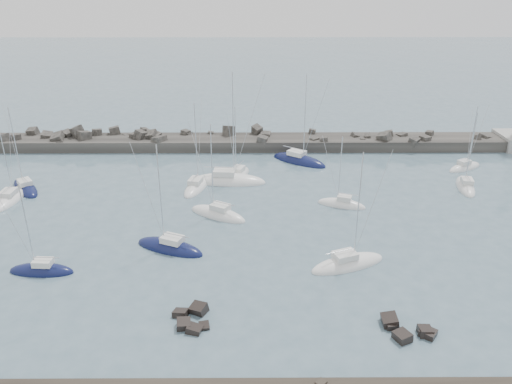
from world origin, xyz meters
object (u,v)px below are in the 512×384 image
sailboat_3 (197,187)px  sailboat_10 (465,187)px  sailboat_12 (465,168)px  sailboat_9 (342,205)px  sailboat_1 (11,199)px  sailboat_4 (228,181)px  sailboat_5 (218,215)px  sailboat_13 (170,248)px  sailboat_6 (238,176)px  sailboat_7 (348,264)px  sailboat_14 (25,188)px  sailboat_2 (42,271)px  sailboat_8 (299,161)px

sailboat_3 → sailboat_10: 37.75m
sailboat_12 → sailboat_10: bearing=-110.6°
sailboat_9 → sailboat_10: sailboat_10 is taller
sailboat_1 → sailboat_9: size_ratio=1.30×
sailboat_4 → sailboat_5: sailboat_4 is taller
sailboat_9 → sailboat_13: (-20.58, -11.00, 0.00)m
sailboat_5 → sailboat_10: sailboat_5 is taller
sailboat_6 → sailboat_7: bearing=-63.8°
sailboat_13 → sailboat_14: bearing=143.9°
sailboat_9 → sailboat_13: 23.34m
sailboat_2 → sailboat_14: (-10.44, 21.08, -0.00)m
sailboat_4 → sailboat_14: (-28.16, -2.44, -0.02)m
sailboat_2 → sailboat_13: bearing=20.4°
sailboat_5 → sailboat_8: (11.69, 19.24, 0.00)m
sailboat_3 → sailboat_7: sailboat_7 is taller
sailboat_6 → sailboat_13: 22.08m
sailboat_2 → sailboat_5: bearing=36.8°
sailboat_1 → sailboat_8: 42.05m
sailboat_4 → sailboat_13: 19.75m
sailboat_1 → sailboat_4: sailboat_4 is taller
sailboat_7 → sailboat_14: bearing=154.3°
sailboat_14 → sailboat_9: bearing=-7.3°
sailboat_10 → sailboat_12: bearing=69.4°
sailboat_13 → sailboat_2: bearing=-159.6°
sailboat_2 → sailboat_8: bearing=48.1°
sailboat_3 → sailboat_14: sailboat_3 is taller
sailboat_7 → sailboat_2: bearing=-178.0°
sailboat_14 → sailboat_12: bearing=6.9°
sailboat_2 → sailboat_7: (31.07, 1.10, 0.00)m
sailboat_3 → sailboat_10: bearing=-0.6°
sailboat_5 → sailboat_13: size_ratio=0.98×
sailboat_9 → sailboat_10: size_ratio=0.88×
sailboat_4 → sailboat_8: 13.79m
sailboat_4 → sailboat_8: bearing=37.6°
sailboat_1 → sailboat_14: (0.47, 3.41, 0.01)m
sailboat_2 → sailboat_9: size_ratio=1.04×
sailboat_1 → sailboat_10: sailboat_1 is taller
sailboat_8 → sailboat_7: bearing=-85.5°
sailboat_1 → sailboat_12: sailboat_1 is taller
sailboat_3 → sailboat_14: (-23.82, -0.59, 0.01)m
sailboat_1 → sailboat_12: 65.84m
sailboat_12 → sailboat_2: bearing=-151.9°
sailboat_12 → sailboat_14: (-64.42, -7.76, 0.00)m
sailboat_8 → sailboat_2: bearing=-131.9°
sailboat_2 → sailboat_12: size_ratio=1.00×
sailboat_1 → sailboat_12: bearing=9.8°
sailboat_10 → sailboat_13: 42.33m
sailboat_1 → sailboat_9: (43.72, -2.12, 0.01)m
sailboat_8 → sailboat_10: 24.88m
sailboat_5 → sailboat_12: 40.39m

